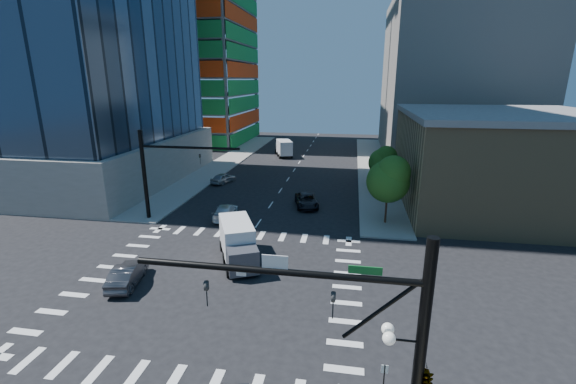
# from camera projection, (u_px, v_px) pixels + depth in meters

# --- Properties ---
(ground) EXTENTS (160.00, 160.00, 0.00)m
(ground) POSITION_uv_depth(u_px,v_px,m) (218.00, 284.00, 27.11)
(ground) COLOR black
(ground) RESTS_ON ground
(road_markings) EXTENTS (20.00, 20.00, 0.01)m
(road_markings) POSITION_uv_depth(u_px,v_px,m) (218.00, 284.00, 27.11)
(road_markings) COLOR silver
(road_markings) RESTS_ON ground
(sidewalk_ne) EXTENTS (5.00, 60.00, 0.15)m
(sidewalk_ne) POSITION_uv_depth(u_px,v_px,m) (373.00, 167.00, 62.98)
(sidewalk_ne) COLOR gray
(sidewalk_ne) RESTS_ON ground
(sidewalk_nw) EXTENTS (5.00, 60.00, 0.15)m
(sidewalk_nw) POSITION_uv_depth(u_px,v_px,m) (227.00, 162.00, 66.93)
(sidewalk_nw) COLOR gray
(sidewalk_nw) RESTS_ON ground
(construction_building) EXTENTS (25.16, 34.50, 70.60)m
(construction_building) POSITION_uv_depth(u_px,v_px,m) (187.00, 28.00, 83.16)
(construction_building) COLOR slate
(construction_building) RESTS_ON ground
(commercial_building) EXTENTS (20.50, 22.50, 10.60)m
(commercial_building) POSITION_uv_depth(u_px,v_px,m) (499.00, 160.00, 42.49)
(commercial_building) COLOR #917C54
(commercial_building) RESTS_ON ground
(bg_building_ne) EXTENTS (24.00, 30.00, 28.00)m
(bg_building_ne) POSITION_uv_depth(u_px,v_px,m) (454.00, 79.00, 70.97)
(bg_building_ne) COLOR slate
(bg_building_ne) RESTS_ON ground
(signal_mast_se) EXTENTS (10.51, 2.48, 9.00)m
(signal_mast_se) POSITION_uv_depth(u_px,v_px,m) (393.00, 348.00, 13.14)
(signal_mast_se) COLOR black
(signal_mast_se) RESTS_ON sidewalk_se
(signal_mast_nw) EXTENTS (10.20, 0.40, 9.00)m
(signal_mast_nw) POSITION_uv_depth(u_px,v_px,m) (158.00, 167.00, 38.04)
(signal_mast_nw) COLOR black
(signal_mast_nw) RESTS_ON sidewalk_nw
(tree_south) EXTENTS (4.16, 4.16, 6.82)m
(tree_south) POSITION_uv_depth(u_px,v_px,m) (390.00, 179.00, 36.96)
(tree_south) COLOR #382316
(tree_south) RESTS_ON sidewalk_ne
(tree_north) EXTENTS (3.54, 3.52, 5.78)m
(tree_north) POSITION_uv_depth(u_px,v_px,m) (384.00, 161.00, 48.47)
(tree_north) COLOR #382316
(tree_north) RESTS_ON sidewalk_ne
(no_parking_sign) EXTENTS (0.30, 0.06, 2.20)m
(no_parking_sign) POSITION_uv_depth(u_px,v_px,m) (384.00, 381.00, 16.51)
(no_parking_sign) COLOR black
(no_parking_sign) RESTS_ON ground
(car_nb_far) EXTENTS (3.45, 5.45, 1.40)m
(car_nb_far) POSITION_uv_depth(u_px,v_px,m) (307.00, 201.00, 43.42)
(car_nb_far) COLOR black
(car_nb_far) RESTS_ON ground
(car_sb_near) EXTENTS (2.64, 5.19, 1.44)m
(car_sb_near) POSITION_uv_depth(u_px,v_px,m) (226.00, 211.00, 39.81)
(car_sb_near) COLOR white
(car_sb_near) RESTS_ON ground
(car_sb_mid) EXTENTS (2.98, 4.46, 1.41)m
(car_sb_mid) POSITION_uv_depth(u_px,v_px,m) (223.00, 178.00, 53.27)
(car_sb_mid) COLOR #AAAEB2
(car_sb_mid) RESTS_ON ground
(car_sb_cross) EXTENTS (2.41, 4.68, 1.47)m
(car_sb_cross) POSITION_uv_depth(u_px,v_px,m) (127.00, 274.00, 26.89)
(car_sb_cross) COLOR #414145
(car_sb_cross) RESTS_ON ground
(box_truck_near) EXTENTS (4.67, 6.32, 3.05)m
(box_truck_near) POSITION_uv_depth(u_px,v_px,m) (239.00, 246.00, 29.96)
(box_truck_near) COLOR black
(box_truck_near) RESTS_ON ground
(box_truck_far) EXTENTS (4.31, 6.35, 3.07)m
(box_truck_far) POSITION_uv_depth(u_px,v_px,m) (284.00, 149.00, 72.10)
(box_truck_far) COLOR black
(box_truck_far) RESTS_ON ground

